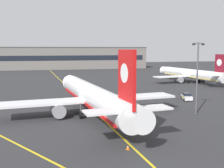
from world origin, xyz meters
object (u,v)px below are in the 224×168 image
at_px(apron_lamp_post, 197,77).
at_px(safety_cone_by_nose_gear, 85,98).
at_px(safety_cone_by_tail, 128,147).
at_px(airliner_foreground, 92,96).
at_px(airliner_background, 191,74).
at_px(service_car_fifth, 187,97).

xyz_separation_m(apron_lamp_post, safety_cone_by_nose_gear, (-17.32, 19.74, -6.48)).
bearing_deg(safety_cone_by_tail, safety_cone_by_nose_gear, 90.31).
bearing_deg(airliner_foreground, apron_lamp_post, -11.83).
bearing_deg(airliner_background, service_car_fifth, -121.01).
distance_m(airliner_foreground, safety_cone_by_nose_gear, 16.24).
bearing_deg(service_car_fifth, safety_cone_by_nose_gear, 163.82).
xyz_separation_m(safety_cone_by_nose_gear, safety_cone_by_tail, (0.18, -33.84, 0.00)).
bearing_deg(service_car_fifth, airliner_foreground, -158.50).
relative_size(service_car_fifth, safety_cone_by_tail, 8.24).
bearing_deg(service_car_fifth, airliner_background, 58.99).
xyz_separation_m(airliner_background, safety_cone_by_nose_gear, (-41.01, -23.85, -2.68)).
bearing_deg(airliner_foreground, service_car_fifth, 21.50).
bearing_deg(safety_cone_by_nose_gear, safety_cone_by_tail, -89.69).
xyz_separation_m(airliner_foreground, service_car_fifth, (23.67, 9.32, -2.60)).
relative_size(airliner_foreground, safety_cone_by_tail, 75.47).
bearing_deg(safety_cone_by_tail, service_car_fifth, 50.41).
relative_size(service_car_fifth, safety_cone_by_nose_gear, 8.24).
bearing_deg(safety_cone_by_nose_gear, service_car_fifth, -16.18).
relative_size(apron_lamp_post, safety_cone_by_nose_gear, 23.40).
distance_m(airliner_background, apron_lamp_post, 49.75).
height_order(airliner_background, service_car_fifth, airliner_background).
relative_size(airliner_foreground, service_car_fifth, 9.16).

